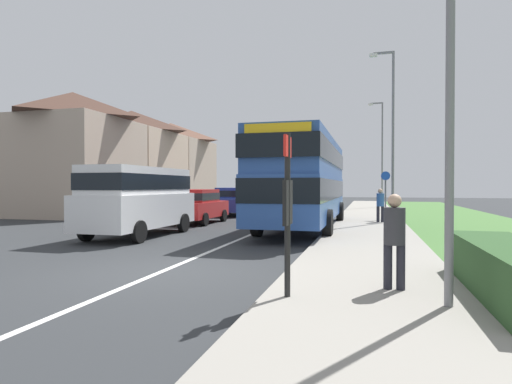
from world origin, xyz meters
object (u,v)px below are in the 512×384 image
(parked_car_red, at_px, (197,205))
(street_lamp_mid, at_px, (391,126))
(parked_van_white, at_px, (139,196))
(pedestrian_walking_away, at_px, (380,204))
(pedestrian_at_stop, at_px, (394,237))
(parked_car_blue, at_px, (235,200))
(cycle_route_sign, at_px, (385,193))
(street_lamp_far, at_px, (381,148))
(bus_stop_sign, at_px, (288,203))
(street_lamp_near, at_px, (442,26))
(double_decker_bus, at_px, (304,178))

(parked_car_red, xyz_separation_m, street_lamp_mid, (8.92, 1.97, 3.70))
(parked_van_white, distance_m, parked_car_red, 5.33)
(parked_van_white, xyz_separation_m, pedestrian_walking_away, (8.43, 6.92, -0.47))
(pedestrian_at_stop, bearing_deg, parked_car_blue, 115.73)
(cycle_route_sign, xyz_separation_m, street_lamp_far, (0.13, 13.16, 3.37))
(parked_car_red, xyz_separation_m, cycle_route_sign, (8.74, 3.21, 0.53))
(parked_van_white, distance_m, cycle_route_sign, 12.19)
(parked_car_blue, relative_size, bus_stop_sign, 1.74)
(parked_car_red, bearing_deg, pedestrian_at_stop, -54.11)
(parked_car_red, bearing_deg, street_lamp_near, -54.15)
(bus_stop_sign, bearing_deg, street_lamp_mid, 81.35)
(bus_stop_sign, height_order, cycle_route_sign, bus_stop_sign)
(parked_van_white, bearing_deg, cycle_route_sign, 44.34)
(street_lamp_near, bearing_deg, street_lamp_mid, 89.92)
(double_decker_bus, relative_size, parked_van_white, 2.07)
(parked_van_white, height_order, street_lamp_far, street_lamp_far)
(pedestrian_at_stop, height_order, street_lamp_far, street_lamp_far)
(parked_car_blue, height_order, street_lamp_mid, street_lamp_mid)
(parked_car_blue, bearing_deg, street_lamp_near, -63.80)
(cycle_route_sign, xyz_separation_m, street_lamp_mid, (0.18, -1.25, 3.17))
(street_lamp_near, bearing_deg, bus_stop_sign, -178.28)
(pedestrian_walking_away, xyz_separation_m, street_lamp_mid, (0.47, 0.35, 3.62))
(parked_van_white, distance_m, street_lamp_near, 11.60)
(double_decker_bus, distance_m, street_lamp_mid, 5.37)
(parked_car_red, bearing_deg, pedestrian_walking_away, 10.81)
(parked_car_red, distance_m, street_lamp_mid, 9.85)
(double_decker_bus, distance_m, street_lamp_near, 11.83)
(cycle_route_sign, bearing_deg, street_lamp_far, 89.42)
(street_lamp_near, bearing_deg, parked_car_red, 125.85)
(parked_car_blue, xyz_separation_m, pedestrian_at_stop, (8.25, -17.12, 0.05))
(parked_car_red, xyz_separation_m, street_lamp_near, (8.90, -12.32, 3.13))
(parked_car_blue, distance_m, street_lamp_far, 14.43)
(double_decker_bus, xyz_separation_m, parked_car_red, (-5.33, 1.20, -1.25))
(parked_car_blue, xyz_separation_m, street_lamp_far, (8.79, 10.77, 3.87))
(street_lamp_far, bearing_deg, cycle_route_sign, -90.58)
(pedestrian_at_stop, xyz_separation_m, cycle_route_sign, (0.41, 14.73, 0.45))
(pedestrian_at_stop, bearing_deg, cycle_route_sign, 88.41)
(double_decker_bus, xyz_separation_m, cycle_route_sign, (3.41, 4.41, -0.72))
(double_decker_bus, bearing_deg, parked_car_red, 167.37)
(street_lamp_near, bearing_deg, cycle_route_sign, 90.59)
(bus_stop_sign, distance_m, street_lamp_far, 29.02)
(parked_van_white, relative_size, street_lamp_near, 0.76)
(bus_stop_sign, bearing_deg, pedestrian_walking_away, 83.00)
(street_lamp_mid, height_order, street_lamp_far, street_lamp_far)
(double_decker_bus, distance_m, parked_van_white, 6.75)
(parked_van_white, height_order, parked_car_red, parked_van_white)
(double_decker_bus, bearing_deg, cycle_route_sign, 52.31)
(pedestrian_walking_away, distance_m, bus_stop_sign, 14.11)
(bus_stop_sign, relative_size, cycle_route_sign, 1.03)
(parked_van_white, bearing_deg, street_lamp_far, 67.79)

